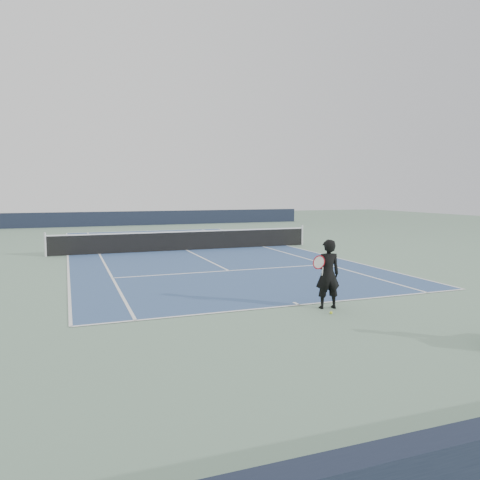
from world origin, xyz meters
name	(u,v)px	position (x,y,z in m)	size (l,w,h in m)	color
ground	(186,250)	(0.00, 0.00, 0.00)	(80.00, 80.00, 0.00)	gray
court_surface	(186,250)	(0.00, 0.00, 0.01)	(10.97, 23.77, 0.01)	#35517E
tennis_net	(186,240)	(0.00, 0.00, 0.50)	(12.90, 0.10, 1.07)	silver
windscreen_far	(135,218)	(0.00, 17.88, 0.60)	(30.00, 0.25, 1.20)	black
tennis_player	(328,274)	(0.51, -12.39, 0.86)	(0.81, 0.56, 1.73)	black
tennis_ball	(331,313)	(0.32, -12.90, 0.04)	(0.07, 0.07, 0.07)	#CEE02D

